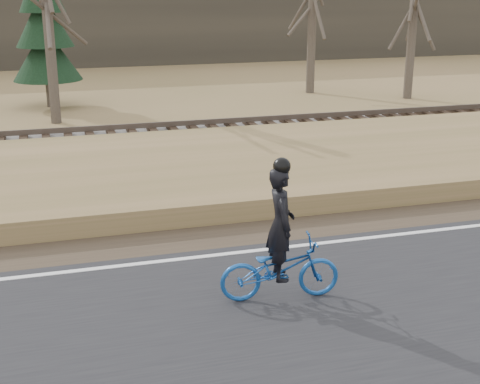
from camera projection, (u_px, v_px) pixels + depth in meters
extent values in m
plane|color=olive|center=(295.00, 254.00, 12.04)|extent=(120.00, 120.00, 0.00)
cube|color=black|center=(356.00, 317.00, 9.74)|extent=(120.00, 6.00, 0.06)
cube|color=silver|center=(292.00, 247.00, 12.20)|extent=(120.00, 0.12, 0.01)
cube|color=#473A2B|center=(274.00, 230.00, 13.13)|extent=(120.00, 1.60, 0.04)
cube|color=olive|center=(233.00, 179.00, 15.81)|extent=(120.00, 5.00, 0.44)
cube|color=slate|center=(198.00, 142.00, 19.29)|extent=(120.00, 3.00, 0.45)
cube|color=black|center=(198.00, 133.00, 19.20)|extent=(120.00, 2.40, 0.14)
cube|color=brown|center=(203.00, 133.00, 18.50)|extent=(120.00, 0.07, 0.15)
cube|color=brown|center=(192.00, 123.00, 19.82)|extent=(120.00, 0.07, 0.15)
cube|color=#383328|center=(113.00, 11.00, 38.58)|extent=(120.00, 4.00, 6.00)
imported|color=#154893|center=(280.00, 269.00, 10.11)|extent=(1.89, 0.85, 0.96)
imported|color=black|center=(281.00, 224.00, 9.88)|extent=(0.48, 0.67, 1.73)
sphere|color=black|center=(282.00, 166.00, 9.62)|extent=(0.26, 0.26, 0.26)
cylinder|color=brown|center=(47.00, 9.00, 21.87)|extent=(0.36, 0.36, 7.57)
cylinder|color=brown|center=(313.00, 6.00, 28.06)|extent=(0.36, 0.36, 7.31)
cylinder|color=brown|center=(414.00, 8.00, 26.68)|extent=(0.36, 0.36, 7.24)
cylinder|color=brown|center=(49.00, 89.00, 25.77)|extent=(0.28, 0.28, 1.38)
cone|color=black|center=(46.00, 53.00, 25.36)|extent=(2.60, 2.60, 2.01)
cone|color=black|center=(43.00, 19.00, 24.98)|extent=(2.15, 2.15, 2.01)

